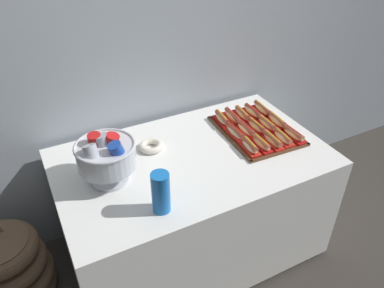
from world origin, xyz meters
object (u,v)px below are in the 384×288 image
object	(u,v)px
hot_dog_6	(246,130)
hot_dog_12	(242,114)
buffet_table	(193,204)
hot_dog_7	(256,127)
hot_dog_5	(235,132)
hot_dog_4	(293,134)
hot_dog_10	(222,119)
hot_dog_1	(261,144)
hot_dog_14	(262,109)
hot_dog_2	(272,140)
punch_bowl	(106,155)
floor_vase	(9,270)
hot_dog_0	(250,147)
cup_stack	(161,192)
hot_dog_11	(232,117)
hot_dog_13	(252,112)
donut	(151,146)
hot_dog_8	(267,124)
hot_dog_9	(277,121)
serving_tray	(256,131)
hot_dog_3	(283,138)

from	to	relation	value
hot_dog_6	hot_dog_12	distance (m)	0.18
buffet_table	hot_dog_7	bearing A→B (deg)	6.11
hot_dog_5	hot_dog_12	distance (m)	0.22
hot_dog_4	hot_dog_10	size ratio (longest dim) A/B	1.10
hot_dog_1	hot_dog_14	xyz separation A→B (m)	(0.24, 0.32, 0.00)
hot_dog_2	punch_bowl	distance (m)	0.94
floor_vase	hot_dog_0	bearing A→B (deg)	-11.33
hot_dog_5	cup_stack	world-z (taller)	cup_stack
floor_vase	hot_dog_1	world-z (taller)	floor_vase
buffet_table	hot_dog_6	size ratio (longest dim) A/B	8.60
hot_dog_5	hot_dog_1	bearing A→B (deg)	-67.86
hot_dog_6	hot_dog_11	distance (m)	0.17
hot_dog_13	donut	bearing A→B (deg)	-176.83
hot_dog_8	donut	bearing A→B (deg)	170.10
hot_dog_9	cup_stack	bearing A→B (deg)	-159.55
hot_dog_1	punch_bowl	xyz separation A→B (m)	(-0.85, 0.12, 0.12)
serving_tray	donut	bearing A→B (deg)	169.23
hot_dog_5	hot_dog_12	xyz separation A→B (m)	(0.16, 0.16, 0.00)
hot_dog_5	hot_dog_6	size ratio (longest dim) A/B	1.04
buffet_table	hot_dog_1	world-z (taller)	hot_dog_1
hot_dog_0	donut	size ratio (longest dim) A/B	1.15
buffet_table	hot_dog_10	size ratio (longest dim) A/B	9.45
buffet_table	punch_bowl	bearing A→B (deg)	178.65
hot_dog_5	hot_dog_14	bearing A→B (deg)	26.50
hot_dog_2	hot_dog_6	size ratio (longest dim) A/B	0.99
hot_dog_10	cup_stack	distance (m)	0.83
hot_dog_5	hot_dog_12	bearing A→B (deg)	45.42
hot_dog_13	cup_stack	bearing A→B (deg)	-149.14
hot_dog_4	hot_dog_6	world-z (taller)	hot_dog_4
buffet_table	hot_dog_1	distance (m)	0.56
hot_dog_1	hot_dog_2	xyz separation A→B (m)	(0.07, -0.00, 0.00)
donut	hot_dog_3	bearing A→B (deg)	-22.23
hot_dog_5	cup_stack	xyz separation A→B (m)	(-0.63, -0.36, 0.07)
punch_bowl	hot_dog_11	bearing A→B (deg)	13.42
floor_vase	cup_stack	world-z (taller)	floor_vase
serving_tray	hot_dog_11	world-z (taller)	hot_dog_11
hot_dog_5	cup_stack	bearing A→B (deg)	-150.33
serving_tray	donut	world-z (taller)	donut
hot_dog_10	buffet_table	bearing A→B (deg)	-145.30
hot_dog_5	hot_dog_10	world-z (taller)	hot_dog_10
hot_dog_10	hot_dog_3	bearing A→B (deg)	-58.02
hot_dog_0	hot_dog_10	size ratio (longest dim) A/B	1.00
buffet_table	hot_dog_6	bearing A→B (deg)	7.72
hot_dog_13	donut	distance (m)	0.72
hot_dog_10	hot_dog_13	bearing A→B (deg)	-2.31
hot_dog_1	donut	world-z (taller)	hot_dog_1
hot_dog_12	cup_stack	size ratio (longest dim) A/B	0.86
hot_dog_7	hot_dog_13	size ratio (longest dim) A/B	0.99
hot_dog_10	hot_dog_1	bearing A→B (deg)	-79.50
hot_dog_1	cup_stack	world-z (taller)	cup_stack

